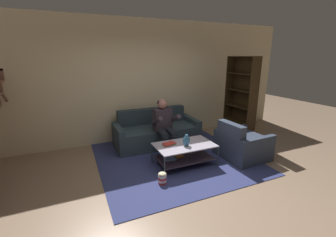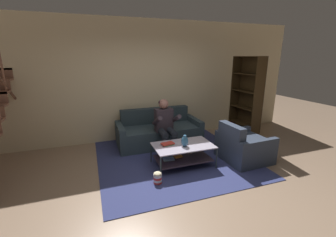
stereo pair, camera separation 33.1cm
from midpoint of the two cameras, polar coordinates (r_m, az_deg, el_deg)
name	(u,v)px [view 2 (the right image)]	position (r m, az deg, el deg)	size (l,w,h in m)	color
ground	(180,184)	(3.88, 5.60, -16.38)	(16.80, 16.80, 0.00)	#93775F
back_partition	(143,81)	(5.65, -4.66, 9.45)	(8.40, 0.12, 2.90)	beige
couch	(159,132)	(5.38, -0.64, -3.57)	(1.95, 0.87, 0.82)	#2C3B43
person_seated_center	(165,124)	(4.81, 1.31, -1.43)	(0.50, 0.58, 1.17)	black
coffee_table	(182,152)	(4.36, 5.87, -8.44)	(1.12, 0.67, 0.42)	#BBB3C8
area_rug	(171,155)	(4.86, 2.82, -9.30)	(3.02, 3.18, 0.01)	navy
vase	(185,141)	(4.21, 6.53, -5.76)	(0.13, 0.13, 0.22)	#2C5C82
book_stack	(168,144)	(4.27, 2.15, -6.48)	(0.26, 0.18, 0.04)	green
bookshelf	(245,110)	(5.98, 20.57, 2.12)	(0.32, 0.86, 2.05)	#2F2211
armchair	(243,147)	(4.86, 20.45, -6.88)	(0.90, 0.92, 0.79)	#313C4F
popcorn_tub	(158,178)	(3.84, -0.12, -14.87)	(0.14, 0.14, 0.21)	red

